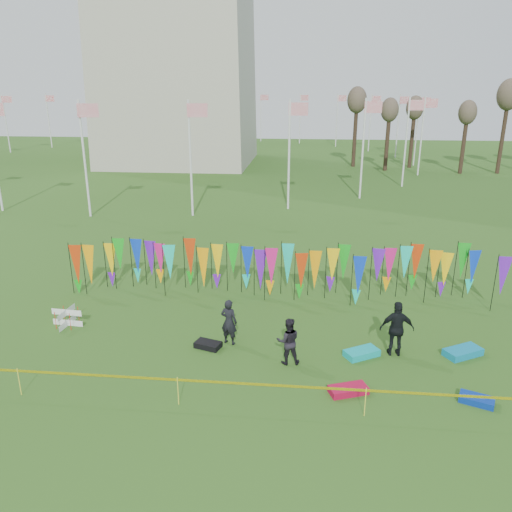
# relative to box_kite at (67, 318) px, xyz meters

# --- Properties ---
(ground) EXTENTS (160.00, 160.00, 0.00)m
(ground) POSITION_rel_box_kite_xyz_m (7.66, -3.11, -0.35)
(ground) COLOR #284E16
(ground) RESTS_ON ground
(flagpole_ring) EXTENTS (57.40, 56.16, 8.00)m
(flagpole_ring) POSITION_rel_box_kite_xyz_m (-6.34, 44.89, 3.65)
(flagpole_ring) COLOR silver
(flagpole_ring) RESTS_ON ground
(banner_row) EXTENTS (18.64, 0.64, 2.27)m
(banner_row) POSITION_rel_box_kite_xyz_m (7.94, 3.83, 1.04)
(banner_row) COLOR black
(banner_row) RESTS_ON ground
(caution_tape_near) EXTENTS (26.00, 0.02, 0.90)m
(caution_tape_near) POSITION_rel_box_kite_xyz_m (7.44, -4.53, 0.43)
(caution_tape_near) COLOR #F8F205
(caution_tape_near) RESTS_ON ground
(box_kite) EXTENTS (0.63, 0.63, 0.70)m
(box_kite) POSITION_rel_box_kite_xyz_m (0.00, 0.00, 0.00)
(box_kite) COLOR red
(box_kite) RESTS_ON ground
(person_left) EXTENTS (0.73, 0.62, 1.69)m
(person_left) POSITION_rel_box_kite_xyz_m (6.39, -0.75, 0.50)
(person_left) COLOR black
(person_left) RESTS_ON ground
(person_mid) EXTENTS (0.85, 0.59, 1.62)m
(person_mid) POSITION_rel_box_kite_xyz_m (8.53, -1.89, 0.46)
(person_mid) COLOR black
(person_mid) RESTS_ON ground
(person_right) EXTENTS (1.15, 0.66, 1.96)m
(person_right) POSITION_rel_box_kite_xyz_m (12.16, -0.98, 0.63)
(person_right) COLOR black
(person_right) RESTS_ON ground
(kite_bag_turquoise) EXTENTS (1.30, 1.09, 0.23)m
(kite_bag_turquoise) POSITION_rel_box_kite_xyz_m (11.02, -1.20, -0.23)
(kite_bag_turquoise) COLOR #0BAEB0
(kite_bag_turquoise) RESTS_ON ground
(kite_bag_blue) EXTENTS (1.06, 0.82, 0.20)m
(kite_bag_blue) POSITION_rel_box_kite_xyz_m (14.09, -3.58, -0.25)
(kite_bag_blue) COLOR #092F9D
(kite_bag_blue) RESTS_ON ground
(kite_bag_red) EXTENTS (1.26, 0.89, 0.21)m
(kite_bag_red) POSITION_rel_box_kite_xyz_m (10.41, -3.45, -0.24)
(kite_bag_red) COLOR #B30B33
(kite_bag_red) RESTS_ON ground
(kite_bag_black) EXTENTS (1.01, 0.76, 0.21)m
(kite_bag_black) POSITION_rel_box_kite_xyz_m (5.69, -1.13, -0.24)
(kite_bag_black) COLOR black
(kite_bag_black) RESTS_ON ground
(kite_bag_teal) EXTENTS (1.44, 1.18, 0.25)m
(kite_bag_teal) POSITION_rel_box_kite_xyz_m (14.48, -0.80, -0.22)
(kite_bag_teal) COLOR #0C81AB
(kite_bag_teal) RESTS_ON ground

